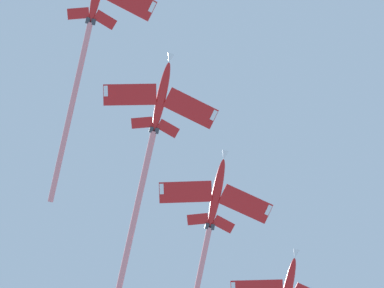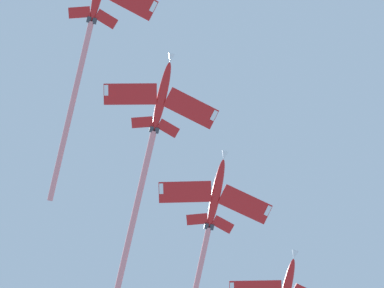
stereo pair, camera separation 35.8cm
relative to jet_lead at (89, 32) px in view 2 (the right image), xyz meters
name	(u,v)px [view 2 (the right image)]	position (x,y,z in m)	size (l,w,h in m)	color
jet_lead	(89,32)	(0.00, 0.00, 0.00)	(22.53, 40.55, 12.44)	red
jet_second	(147,161)	(-20.06, -12.22, -3.75)	(25.16, 46.50, 14.21)	red
jet_third	(206,241)	(-36.00, -17.40, -7.00)	(23.91, 41.61, 13.27)	red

